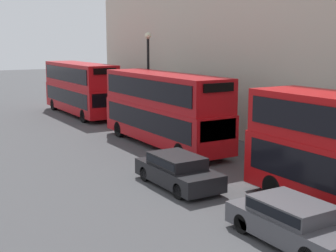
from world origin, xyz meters
name	(u,v)px	position (x,y,z in m)	size (l,w,h in m)	color
bus_second_in_queue	(163,106)	(1.60, 20.70, 2.35)	(2.59, 10.60, 4.25)	#A80F14
bus_third_in_queue	(80,86)	(1.60, 34.43, 2.37)	(2.59, 10.71, 4.29)	#A80F14
car_dark_sedan	(293,221)	(-1.80, 7.09, 0.71)	(1.87, 4.34, 1.33)	#47474C
car_hatchback	(178,170)	(-1.80, 13.70, 0.72)	(1.87, 4.39, 1.35)	black
street_lamp	(148,70)	(3.57, 26.16, 4.10)	(0.44, 0.44, 6.66)	black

